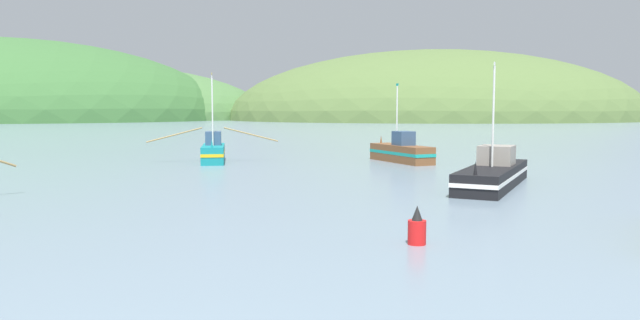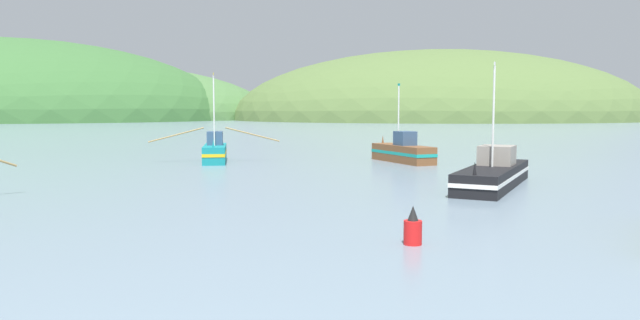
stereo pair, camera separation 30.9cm
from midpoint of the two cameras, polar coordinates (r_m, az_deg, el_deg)
The scene contains 7 objects.
hill_far_right at distance 254.40m, azimuth 10.79°, elevation 3.85°, with size 172.78×138.22×57.71m, color #516B38.
hill_mid_right at distance 284.11m, azimuth -20.62°, elevation 3.73°, with size 154.07×123.25×48.26m, color #47703D.
hill_far_left at distance 280.31m, azimuth -28.49°, elevation 3.44°, with size 188.63×150.91×66.79m, color #386633.
fishing_boat_black at distance 35.60m, azimuth 16.22°, elevation -1.28°, with size 7.08×11.14×7.14m.
fishing_boat_brown at distance 50.32m, azimuth 7.70°, elevation 0.79°, with size 4.83×7.71×6.67m.
fishing_boat_teal at distance 50.75m, azimuth -10.47°, elevation 0.82°, with size 10.88×7.01×7.49m.
channel_buoy at distance 19.89m, azimuth 8.93°, elevation -6.61°, with size 0.61×0.61×1.31m.
Camera 1 is at (4.94, -7.44, 4.49)m, focal length 33.02 mm.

